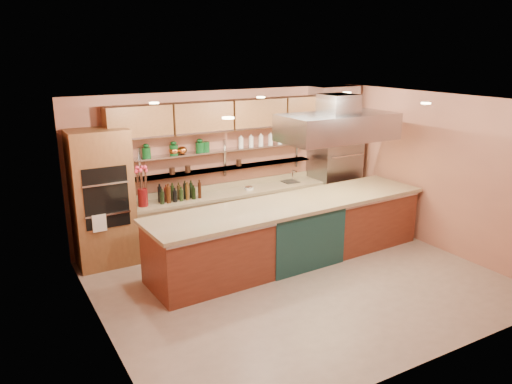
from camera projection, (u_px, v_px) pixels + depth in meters
floor at (299, 281)px, 7.88m from camera, size 6.00×5.00×0.02m
ceiling at (303, 102)px, 7.10m from camera, size 6.00×5.00×0.02m
wall_back at (226, 164)px, 9.57m from camera, size 6.00×0.04×2.80m
wall_front at (433, 253)px, 5.40m from camera, size 6.00×0.04×2.80m
wall_left at (97, 231)px, 6.05m from camera, size 0.04×5.00×2.80m
wall_right at (439, 172)px, 8.92m from camera, size 0.04×5.00×2.80m
oven_stack at (102, 199)px, 8.20m from camera, size 0.95×0.64×2.30m
refrigerator at (334, 171)px, 10.49m from camera, size 0.95×0.72×2.10m
back_counter at (232, 215)px, 9.56m from camera, size 3.84×0.64×0.93m
wall_shelf_lower at (227, 168)px, 9.45m from camera, size 3.60×0.26×0.03m
wall_shelf_upper at (227, 150)px, 9.36m from camera, size 3.60×0.26×0.03m
upper_cabinets at (230, 115)px, 9.16m from camera, size 4.60×0.36×0.55m
range_hood at (338, 127)px, 8.48m from camera, size 2.00×1.00×0.45m
ceiling_downlights at (295, 103)px, 7.27m from camera, size 4.00×2.80×0.02m
island at (291, 231)px, 8.53m from camera, size 5.04×1.31×1.04m
flower_vase at (143, 197)px, 8.52m from camera, size 0.17×0.17×0.30m
oil_bottle_cluster at (180, 193)px, 8.85m from camera, size 0.86×0.52×0.27m
kitchen_scale at (249, 188)px, 9.54m from camera, size 0.15×0.12×0.08m
bar_faucet at (292, 176)px, 10.11m from camera, size 0.03×0.03×0.23m
copper_kettle at (182, 150)px, 8.91m from camera, size 0.20×0.20×0.14m
green_canister at (205, 147)px, 9.12m from camera, size 0.18×0.18×0.18m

